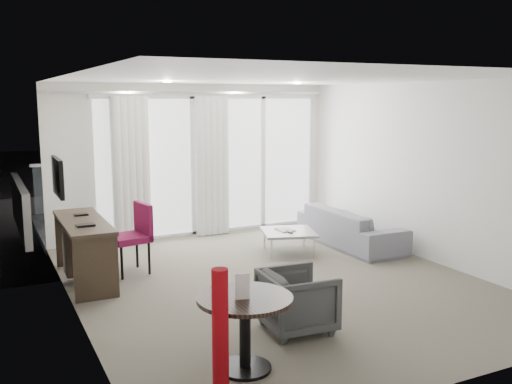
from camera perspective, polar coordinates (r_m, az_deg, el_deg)
name	(u,v)px	position (r m, az deg, el deg)	size (l,w,h in m)	color
floor	(276,282)	(7.49, 2.05, -9.01)	(5.00, 6.00, 0.00)	#605A4D
ceiling	(278,78)	(7.11, 2.17, 11.29)	(5.00, 6.00, 0.00)	white
wall_left	(71,199)	(6.41, -18.00, -0.63)	(0.00, 6.00, 2.60)	silver
wall_right	(429,172)	(8.64, 16.88, 1.92)	(0.00, 6.00, 2.60)	silver
wall_front	(455,234)	(4.81, 19.30, -3.95)	(5.00, 0.00, 2.60)	silver
window_panel	(211,165)	(10.01, -4.47, 2.69)	(4.00, 0.02, 2.38)	white
window_frame	(212,165)	(10.00, -4.44, 2.68)	(4.10, 0.06, 2.44)	white
curtain_left	(132,171)	(9.42, -12.33, 2.08)	(0.60, 0.20, 2.38)	silver
curtain_right	(212,166)	(9.84, -4.39, 2.58)	(0.60, 0.20, 2.38)	silver
curtain_track	(197,93)	(9.69, -5.88, 9.85)	(4.80, 0.04, 0.04)	#B2B2B7
downlight_a	(167,82)	(8.24, -8.87, 10.85)	(0.12, 0.12, 0.02)	#FFE0B2
downlight_b	(297,83)	(9.09, 4.09, 10.79)	(0.12, 0.12, 0.02)	#FFE0B2
desk	(84,251)	(7.76, -16.79, -5.65)	(0.54, 1.72, 0.81)	#32271B
tv	(58,177)	(7.83, -19.23, 1.43)	(0.05, 0.80, 0.50)	black
desk_chair	(129,239)	(7.92, -12.58, -4.62)	(0.52, 0.49, 0.96)	maroon
round_table	(245,333)	(5.12, -1.11, -13.95)	(0.84, 0.84, 0.67)	black
menu_card	(242,294)	(4.92, -1.38, -10.13)	(0.12, 0.02, 0.23)	white
red_lamp	(220,334)	(4.63, -3.58, -13.97)	(0.21, 0.21, 1.06)	maroon
tub_armchair	(297,301)	(5.94, 4.16, -10.80)	(0.67, 0.69, 0.63)	#363636
coffee_table	(288,242)	(8.81, 3.25, -5.01)	(0.78, 0.78, 0.35)	gray
remote	(289,232)	(8.67, 3.36, -3.99)	(0.05, 0.16, 0.02)	black
magazine	(285,230)	(8.81, 2.93, -3.77)	(0.23, 0.29, 0.02)	gray
sofa	(350,227)	(9.37, 9.41, -3.45)	(2.06, 0.81, 0.60)	slate
terrace_slab	(185,219)	(11.62, -7.16, -2.71)	(5.60, 3.00, 0.12)	#4D4D50
rattan_chair_a	(197,197)	(11.27, -5.96, -0.47)	(0.61, 0.61, 0.89)	brown
rattan_chair_b	(233,188)	(12.57, -2.30, 0.36)	(0.53, 0.53, 0.78)	brown
rattan_table	(246,205)	(11.44, -1.02, -1.35)	(0.46, 0.46, 0.46)	brown
balustrade	(163,182)	(12.89, -9.31, 0.96)	(5.50, 0.06, 1.05)	#B2B2B7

